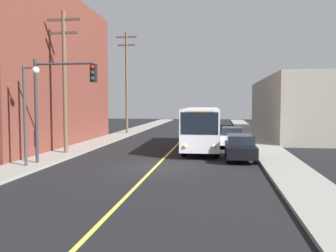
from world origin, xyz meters
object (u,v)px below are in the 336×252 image
object	(u,v)px
city_bus	(201,126)
traffic_signal_left_corner	(61,91)
parked_car_white	(232,137)
parked_car_black	(240,147)
utility_pole_near	(65,75)
street_lamp_left	(28,101)
utility_pole_mid	(127,78)

from	to	relation	value
city_bus	traffic_signal_left_corner	size ratio (longest dim) A/B	2.03
parked_car_white	traffic_signal_left_corner	distance (m)	14.93
parked_car_black	utility_pole_near	distance (m)	12.88
parked_car_black	traffic_signal_left_corner	size ratio (longest dim) A/B	0.74
traffic_signal_left_corner	street_lamp_left	size ratio (longest dim) A/B	1.09
utility_pole_near	utility_pole_mid	bearing A→B (deg)	89.44
parked_car_black	traffic_signal_left_corner	world-z (taller)	traffic_signal_left_corner
street_lamp_left	city_bus	bearing A→B (deg)	47.70
parked_car_black	traffic_signal_left_corner	xyz separation A→B (m)	(-10.31, -3.50, 3.46)
utility_pole_near	street_lamp_left	bearing A→B (deg)	-87.40
parked_car_white	utility_pole_near	bearing A→B (deg)	-152.03
parked_car_black	street_lamp_left	size ratio (longest dim) A/B	0.80
traffic_signal_left_corner	city_bus	bearing A→B (deg)	49.41
utility_pole_near	traffic_signal_left_corner	xyz separation A→B (m)	(1.66, -4.25, -1.24)
street_lamp_left	utility_pole_near	bearing A→B (deg)	92.60
parked_car_black	parked_car_white	distance (m)	6.98
parked_car_black	street_lamp_left	distance (m)	12.90
parked_car_white	street_lamp_left	size ratio (longest dim) A/B	0.81
utility_pole_mid	parked_car_black	bearing A→B (deg)	-55.30
utility_pole_mid	city_bus	bearing A→B (deg)	-52.03
street_lamp_left	parked_car_black	bearing A→B (deg)	21.17
parked_car_black	city_bus	bearing A→B (deg)	116.62
city_bus	parked_car_black	world-z (taller)	city_bus
utility_pole_near	city_bus	bearing A→B (deg)	26.55
utility_pole_mid	utility_pole_near	bearing A→B (deg)	-90.56
city_bus	utility_pole_near	size ratio (longest dim) A/B	1.25
city_bus	parked_car_black	size ratio (longest dim) A/B	2.76
utility_pole_near	street_lamp_left	world-z (taller)	utility_pole_near
parked_car_black	utility_pole_near	size ratio (longest dim) A/B	0.45
parked_car_black	utility_pole_mid	world-z (taller)	utility_pole_mid
traffic_signal_left_corner	street_lamp_left	distance (m)	1.84
city_bus	parked_car_white	bearing A→B (deg)	33.05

